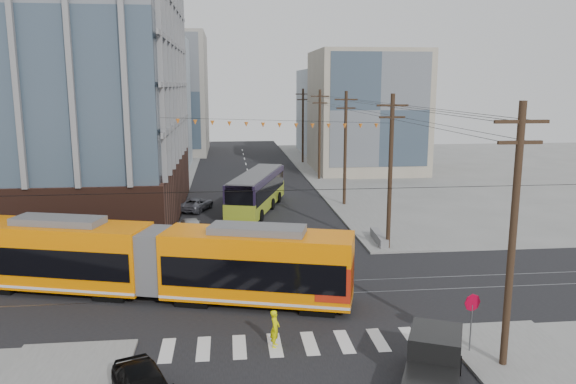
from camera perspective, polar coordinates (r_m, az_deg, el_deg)
name	(u,v)px	position (r m, az deg, el deg)	size (l,w,h in m)	color
ground	(285,318)	(29.08, -0.26, -12.64)	(160.00, 160.00, 0.00)	slate
bg_bldg_nw_near	(120,104)	(79.84, -16.72, 8.56)	(18.00, 16.00, 18.00)	#8C99A5
bg_bldg_ne_near	(366,112)	(76.94, 7.94, 8.09)	(14.00, 14.00, 16.00)	gray
bg_bldg_nw_far	(159,94)	(99.17, -12.96, 9.68)	(16.00, 18.00, 20.00)	gray
bg_bldg_ne_far	(349,112)	(96.89, 6.18, 8.10)	(16.00, 16.00, 14.00)	#8C99A5
utility_pole_near	(512,240)	(24.20, 21.84, -4.53)	(0.30, 0.30, 11.00)	black
utility_pole_far	(303,126)	(83.51, 1.52, 6.69)	(0.30, 0.30, 11.00)	black
streetcar	(156,261)	(31.84, -13.24, -6.84)	(21.48, 3.02, 4.14)	orange
city_bus	(257,191)	(52.34, -3.19, 0.08)	(2.77, 12.79, 3.63)	black
pickup_truck	(432,372)	(22.88, 14.44, -17.27)	(1.99, 5.57, 1.89)	black
parked_car_silver	(191,235)	(41.62, -9.84, -4.38)	(1.63, 4.66, 1.54)	silver
parked_car_white	(190,226)	(44.95, -9.90, -3.42)	(1.76, 4.32, 1.25)	silver
parked_car_grey	(196,204)	(53.05, -9.29, -1.22)	(2.04, 4.42, 1.23)	#53555E
pedestrian	(275,329)	(25.83, -1.34, -13.70)	(0.63, 0.41, 1.72)	#E0E203
stop_sign	(471,326)	(26.25, 18.09, -12.83)	(0.79, 0.79, 2.58)	#9B001E
jersey_barrier	(379,239)	(42.18, 9.23, -4.69)	(0.87, 3.86, 0.77)	slate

